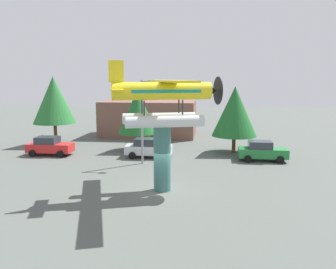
{
  "coord_description": "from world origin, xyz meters",
  "views": [
    {
      "loc": [
        3.11,
        -21.84,
        7.16
      ],
      "look_at": [
        0.0,
        3.0,
        3.18
      ],
      "focal_mm": 37.73,
      "sensor_mm": 36.0,
      "label": 1
    }
  ],
  "objects_px": {
    "tree_east": "(138,112)",
    "floatplane_monument": "(164,99)",
    "display_pedestal": "(162,158)",
    "storefront_building": "(149,118)",
    "car_near_red": "(50,146)",
    "car_far_green": "(262,151)",
    "car_mid_silver": "(148,148)",
    "tree_center_back": "(235,111)",
    "tree_west": "(54,100)",
    "streetlight_primary": "(144,115)"
  },
  "relations": [
    {
      "from": "tree_center_back",
      "to": "car_far_green",
      "type": "bearing_deg",
      "value": -54.74
    },
    {
      "from": "storefront_building",
      "to": "tree_east",
      "type": "relative_size",
      "value": 1.9
    },
    {
      "from": "floatplane_monument",
      "to": "tree_west",
      "type": "bearing_deg",
      "value": 115.57
    },
    {
      "from": "display_pedestal",
      "to": "storefront_building",
      "type": "relative_size",
      "value": 0.37
    },
    {
      "from": "car_mid_silver",
      "to": "tree_west",
      "type": "relative_size",
      "value": 0.57
    },
    {
      "from": "car_near_red",
      "to": "tree_center_back",
      "type": "distance_m",
      "value": 17.91
    },
    {
      "from": "floatplane_monument",
      "to": "car_near_red",
      "type": "xyz_separation_m",
      "value": [
        -12.16,
        9.13,
        -5.03
      ]
    },
    {
      "from": "floatplane_monument",
      "to": "tree_center_back",
      "type": "relative_size",
      "value": 1.58
    },
    {
      "from": "car_near_red",
      "to": "streetlight_primary",
      "type": "bearing_deg",
      "value": -12.82
    },
    {
      "from": "tree_west",
      "to": "car_far_green",
      "type": "bearing_deg",
      "value": -13.51
    },
    {
      "from": "car_far_green",
      "to": "tree_east",
      "type": "xyz_separation_m",
      "value": [
        -11.79,
        3.21,
        3.03
      ]
    },
    {
      "from": "streetlight_primary",
      "to": "storefront_building",
      "type": "bearing_deg",
      "value": 98.81
    },
    {
      "from": "car_far_green",
      "to": "streetlight_primary",
      "type": "relative_size",
      "value": 0.6
    },
    {
      "from": "display_pedestal",
      "to": "floatplane_monument",
      "type": "bearing_deg",
      "value": 18.6
    },
    {
      "from": "tree_west",
      "to": "car_near_red",
      "type": "bearing_deg",
      "value": -71.09
    },
    {
      "from": "display_pedestal",
      "to": "floatplane_monument",
      "type": "distance_m",
      "value": 3.8
    },
    {
      "from": "tree_west",
      "to": "streetlight_primary",
      "type": "bearing_deg",
      "value": -33.13
    },
    {
      "from": "storefront_building",
      "to": "tree_east",
      "type": "height_order",
      "value": "tree_east"
    },
    {
      "from": "streetlight_primary",
      "to": "storefront_building",
      "type": "xyz_separation_m",
      "value": [
        -2.32,
        15.0,
        -1.95
      ]
    },
    {
      "from": "display_pedestal",
      "to": "streetlight_primary",
      "type": "height_order",
      "value": "streetlight_primary"
    },
    {
      "from": "storefront_building",
      "to": "tree_east",
      "type": "xyz_separation_m",
      "value": [
        0.56,
        -9.52,
        1.72
      ]
    },
    {
      "from": "tree_east",
      "to": "floatplane_monument",
      "type": "bearing_deg",
      "value": -70.64
    },
    {
      "from": "car_near_red",
      "to": "tree_west",
      "type": "xyz_separation_m",
      "value": [
        -1.79,
        5.23,
        4.0
      ]
    },
    {
      "from": "storefront_building",
      "to": "streetlight_primary",
      "type": "bearing_deg",
      "value": -81.19
    },
    {
      "from": "car_near_red",
      "to": "car_mid_silver",
      "type": "height_order",
      "value": "same"
    },
    {
      "from": "tree_east",
      "to": "tree_center_back",
      "type": "xyz_separation_m",
      "value": [
        9.52,
        0.0,
        0.14
      ]
    },
    {
      "from": "car_near_red",
      "to": "tree_center_back",
      "type": "bearing_deg",
      "value": 10.82
    },
    {
      "from": "display_pedestal",
      "to": "car_near_red",
      "type": "relative_size",
      "value": 1.01
    },
    {
      "from": "floatplane_monument",
      "to": "car_far_green",
      "type": "bearing_deg",
      "value": 32.61
    },
    {
      "from": "floatplane_monument",
      "to": "car_near_red",
      "type": "relative_size",
      "value": 2.43
    },
    {
      "from": "display_pedestal",
      "to": "tree_east",
      "type": "bearing_deg",
      "value": 108.79
    },
    {
      "from": "car_mid_silver",
      "to": "car_far_green",
      "type": "height_order",
      "value": "same"
    },
    {
      "from": "car_near_red",
      "to": "tree_east",
      "type": "height_order",
      "value": "tree_east"
    },
    {
      "from": "car_near_red",
      "to": "car_far_green",
      "type": "height_order",
      "value": "same"
    },
    {
      "from": "tree_center_back",
      "to": "tree_west",
      "type": "bearing_deg",
      "value": 174.25
    },
    {
      "from": "car_far_green",
      "to": "storefront_building",
      "type": "relative_size",
      "value": 0.36
    },
    {
      "from": "display_pedestal",
      "to": "car_mid_silver",
      "type": "distance_m",
      "value": 9.83
    },
    {
      "from": "car_near_red",
      "to": "floatplane_monument",
      "type": "bearing_deg",
      "value": -36.9
    },
    {
      "from": "car_mid_silver",
      "to": "tree_center_back",
      "type": "height_order",
      "value": "tree_center_back"
    },
    {
      "from": "display_pedestal",
      "to": "tree_east",
      "type": "xyz_separation_m",
      "value": [
        -4.25,
        12.48,
        1.79
      ]
    },
    {
      "from": "display_pedestal",
      "to": "car_near_red",
      "type": "xyz_separation_m",
      "value": [
        -12.04,
        9.17,
        -1.24
      ]
    },
    {
      "from": "streetlight_primary",
      "to": "tree_center_back",
      "type": "bearing_deg",
      "value": 35.28
    },
    {
      "from": "car_mid_silver",
      "to": "tree_east",
      "type": "xyz_separation_m",
      "value": [
        -1.6,
        3.1,
        3.03
      ]
    },
    {
      "from": "streetlight_primary",
      "to": "car_mid_silver",
      "type": "bearing_deg",
      "value": 93.95
    },
    {
      "from": "car_far_green",
      "to": "streetlight_primary",
      "type": "bearing_deg",
      "value": -167.22
    },
    {
      "from": "car_mid_silver",
      "to": "car_far_green",
      "type": "bearing_deg",
      "value": -0.64
    },
    {
      "from": "car_near_red",
      "to": "car_far_green",
      "type": "bearing_deg",
      "value": 0.29
    },
    {
      "from": "display_pedestal",
      "to": "storefront_building",
      "type": "distance_m",
      "value": 22.52
    },
    {
      "from": "tree_center_back",
      "to": "floatplane_monument",
      "type": "bearing_deg",
      "value": -112.48
    },
    {
      "from": "display_pedestal",
      "to": "car_mid_silver",
      "type": "relative_size",
      "value": 1.01
    }
  ]
}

